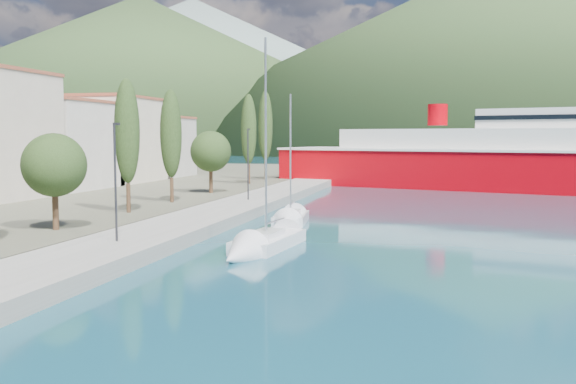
# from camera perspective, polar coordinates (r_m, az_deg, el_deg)

# --- Properties ---
(ground) EXTENTS (1400.00, 1400.00, 0.00)m
(ground) POSITION_cam_1_polar(r_m,az_deg,el_deg) (136.09, 10.67, 2.23)
(ground) COLOR #154A5C
(quay) EXTENTS (5.00, 88.00, 0.80)m
(quay) POSITION_cam_1_polar(r_m,az_deg,el_deg) (45.18, -7.50, -2.43)
(quay) COLOR gray
(quay) RESTS_ON ground
(town_buildings) EXTENTS (9.20, 69.20, 11.30)m
(town_buildings) POSITION_cam_1_polar(r_m,az_deg,el_deg) (65.70, -23.04, 4.02)
(town_buildings) COLOR beige
(town_buildings) RESTS_ON land_strip
(tree_row) EXTENTS (3.96, 61.95, 11.25)m
(tree_row) POSITION_cam_1_polar(r_m,az_deg,el_deg) (52.79, -11.03, 4.56)
(tree_row) COLOR #47301E
(tree_row) RESTS_ON land_strip
(lamp_posts) EXTENTS (0.15, 44.74, 6.06)m
(lamp_posts) POSITION_cam_1_polar(r_m,az_deg,el_deg) (34.14, -14.77, 1.31)
(lamp_posts) COLOR #2D2D33
(lamp_posts) RESTS_ON quay
(sailboat_near) EXTENTS (3.20, 8.77, 12.33)m
(sailboat_near) POSITION_cam_1_polar(r_m,az_deg,el_deg) (33.82, -3.04, -5.03)
(sailboat_near) COLOR silver
(sailboat_near) RESTS_ON ground
(sailboat_mid) EXTENTS (2.96, 7.01, 9.99)m
(sailboat_mid) POSITION_cam_1_polar(r_m,az_deg,el_deg) (44.28, 0.02, -2.68)
(sailboat_mid) COLOR silver
(sailboat_mid) RESTS_ON ground
(ferry) EXTENTS (54.97, 25.95, 10.71)m
(ferry) POSITION_cam_1_polar(r_m,az_deg,el_deg) (79.47, 18.37, 2.58)
(ferry) COLOR #BA000A
(ferry) RESTS_ON ground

